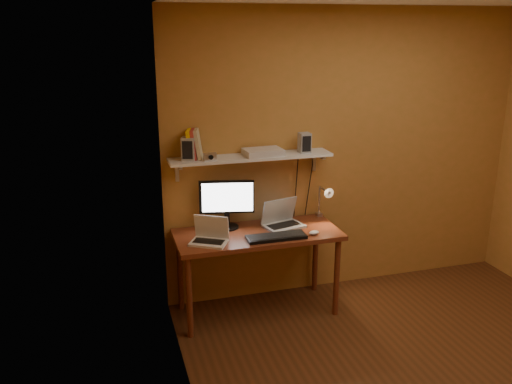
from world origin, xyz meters
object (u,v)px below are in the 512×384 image
object	(u,v)px
desk	(258,242)
monitor	(227,202)
wall_shelf	(251,157)
speaker_left	(188,149)
laptop	(282,219)
router	(263,152)
shelf_camera	(210,157)
desk_lamp	(325,198)
speaker_right	(305,143)
keyboard	(276,237)
netbook	(210,235)
mouse	(314,233)

from	to	relation	value
desk	monitor	world-z (taller)	monitor
wall_shelf	speaker_left	bearing A→B (deg)	-179.36
laptop	router	xyz separation A→B (m)	(-0.14, 0.09, 0.59)
desk	speaker_left	bearing A→B (deg)	160.59
speaker_left	shelf_camera	size ratio (longest dim) A/B	1.72
wall_shelf	monitor	distance (m)	0.43
wall_shelf	desk_lamp	xyz separation A→B (m)	(0.66, -0.07, -0.40)
speaker_right	shelf_camera	distance (m)	0.85
monitor	speaker_left	distance (m)	0.57
speaker_right	keyboard	bearing A→B (deg)	-136.59
wall_shelf	keyboard	bearing A→B (deg)	-73.65
netbook	router	world-z (taller)	router
netbook	speaker_left	xyz separation A→B (m)	(-0.10, 0.28, 0.66)
monitor	desk_lamp	xyz separation A→B (m)	(0.88, -0.05, -0.03)
monitor	wall_shelf	bearing A→B (deg)	15.45
wall_shelf	speaker_right	world-z (taller)	speaker_right
shelf_camera	mouse	bearing A→B (deg)	-20.29
keyboard	router	distance (m)	0.73
netbook	laptop	bearing A→B (deg)	45.38
speaker_right	netbook	bearing A→B (deg)	-163.64
desk	wall_shelf	xyz separation A→B (m)	(0.00, 0.19, 0.69)
mouse	speaker_left	xyz separation A→B (m)	(-0.97, 0.37, 0.70)
wall_shelf	speaker_left	size ratio (longest dim) A/B	7.40
speaker_right	router	world-z (taller)	speaker_right
monitor	mouse	size ratio (longest dim) A/B	4.98
wall_shelf	netbook	size ratio (longest dim) A/B	4.00
mouse	speaker_left	size ratio (longest dim) A/B	0.49
netbook	router	size ratio (longest dim) A/B	1.09
netbook	monitor	bearing A→B (deg)	82.94
speaker_right	laptop	bearing A→B (deg)	-159.75
mouse	router	distance (m)	0.81
laptop	mouse	xyz separation A→B (m)	(0.19, -0.27, -0.05)
monitor	desk_lamp	distance (m)	0.88
keyboard	router	bearing A→B (deg)	91.71
keyboard	mouse	bearing A→B (deg)	-0.60
speaker_right	mouse	bearing A→B (deg)	-96.09
wall_shelf	desk	bearing A→B (deg)	-90.00
desk	desk_lamp	size ratio (longest dim) A/B	3.73
keyboard	speaker_right	size ratio (longest dim) A/B	2.90
keyboard	speaker_left	size ratio (longest dim) A/B	2.63
laptop	netbook	xyz separation A→B (m)	(-0.68, -0.19, -0.01)
desk_lamp	router	world-z (taller)	router
speaker_right	router	xyz separation A→B (m)	(-0.37, 0.00, -0.06)
laptop	speaker_left	bearing A→B (deg)	158.73
keyboard	wall_shelf	bearing A→B (deg)	106.92
wall_shelf	speaker_right	xyz separation A→B (m)	(0.48, -0.02, 0.10)
speaker_right	wall_shelf	bearing A→B (deg)	177.58
mouse	desk_lamp	bearing A→B (deg)	41.30
router	keyboard	bearing A→B (deg)	-88.85
wall_shelf	speaker_left	xyz separation A→B (m)	(-0.53, -0.01, 0.11)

